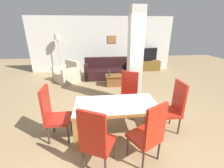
{
  "coord_description": "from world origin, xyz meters",
  "views": [
    {
      "loc": [
        -0.39,
        -2.69,
        2.19
      ],
      "look_at": [
        0.0,
        0.73,
        0.88
      ],
      "focal_mm": 24.0,
      "sensor_mm": 36.0,
      "label": 1
    }
  ],
  "objects_px": {
    "coffee_table": "(114,80)",
    "tv_screen": "(148,55)",
    "dining_chair_near_right": "(149,133)",
    "tv_stand": "(147,66)",
    "dining_chair_far_right": "(128,93)",
    "bottle": "(110,74)",
    "floor_lamp": "(58,41)",
    "dining_chair_head_right": "(173,106)",
    "dining_chair_head_left": "(53,113)",
    "dining_table": "(116,110)",
    "armchair": "(68,74)",
    "dining_chair_near_left": "(96,139)",
    "sofa": "(108,71)"
  },
  "relations": [
    {
      "from": "coffee_table",
      "to": "tv_screen",
      "type": "height_order",
      "value": "tv_screen"
    },
    {
      "from": "dining_chair_near_right",
      "to": "tv_stand",
      "type": "height_order",
      "value": "dining_chair_near_right"
    },
    {
      "from": "dining_chair_far_right",
      "to": "bottle",
      "type": "relative_size",
      "value": 4.6
    },
    {
      "from": "dining_chair_near_right",
      "to": "tv_stand",
      "type": "bearing_deg",
      "value": 42.55
    },
    {
      "from": "dining_chair_far_right",
      "to": "floor_lamp",
      "type": "bearing_deg",
      "value": -29.17
    },
    {
      "from": "dining_chair_head_right",
      "to": "tv_stand",
      "type": "height_order",
      "value": "dining_chair_head_right"
    },
    {
      "from": "bottle",
      "to": "tv_stand",
      "type": "xyz_separation_m",
      "value": [
        2.25,
        2.12,
        -0.26
      ]
    },
    {
      "from": "coffee_table",
      "to": "bottle",
      "type": "height_order",
      "value": "bottle"
    },
    {
      "from": "dining_chair_head_left",
      "to": "dining_chair_far_right",
      "type": "bearing_deg",
      "value": 114.97
    },
    {
      "from": "dining_chair_near_right",
      "to": "dining_chair_far_right",
      "type": "xyz_separation_m",
      "value": [
        0.0,
        1.58,
        0.0
      ]
    },
    {
      "from": "dining_chair_near_right",
      "to": "dining_chair_far_right",
      "type": "bearing_deg",
      "value": 61.56
    },
    {
      "from": "dining_table",
      "to": "dining_chair_near_right",
      "type": "relative_size",
      "value": 1.5
    },
    {
      "from": "dining_table",
      "to": "tv_screen",
      "type": "height_order",
      "value": "tv_screen"
    },
    {
      "from": "bottle",
      "to": "floor_lamp",
      "type": "distance_m",
      "value": 3.19
    },
    {
      "from": "dining_chair_near_right",
      "to": "floor_lamp",
      "type": "xyz_separation_m",
      "value": [
        -2.52,
        5.57,
        0.97
      ]
    },
    {
      "from": "tv_screen",
      "to": "dining_chair_far_right",
      "type": "bearing_deg",
      "value": 53.51
    },
    {
      "from": "dining_chair_head_right",
      "to": "floor_lamp",
      "type": "distance_m",
      "value": 5.91
    },
    {
      "from": "coffee_table",
      "to": "tv_stand",
      "type": "distance_m",
      "value": 2.89
    },
    {
      "from": "dining_chair_near_right",
      "to": "floor_lamp",
      "type": "relative_size",
      "value": 0.61
    },
    {
      "from": "dining_chair_near_right",
      "to": "dining_chair_head_left",
      "type": "bearing_deg",
      "value": 126.51
    },
    {
      "from": "armchair",
      "to": "dining_chair_far_right",
      "type": "bearing_deg",
      "value": 174.32
    },
    {
      "from": "dining_chair_near_right",
      "to": "coffee_table",
      "type": "relative_size",
      "value": 1.75
    },
    {
      "from": "dining_table",
      "to": "dining_chair_near_left",
      "type": "bearing_deg",
      "value": -116.64
    },
    {
      "from": "dining_chair_near_left",
      "to": "tv_stand",
      "type": "xyz_separation_m",
      "value": [
        2.81,
        5.72,
        -0.33
      ]
    },
    {
      "from": "dining_chair_head_right",
      "to": "dining_chair_far_right",
      "type": "distance_m",
      "value": 1.14
    },
    {
      "from": "dining_chair_far_right",
      "to": "tv_stand",
      "type": "relative_size",
      "value": 0.89
    },
    {
      "from": "dining_chair_near_left",
      "to": "bottle",
      "type": "bearing_deg",
      "value": 107.77
    },
    {
      "from": "dining_chair_near_left",
      "to": "dining_chair_far_right",
      "type": "bearing_deg",
      "value": 89.08
    },
    {
      "from": "dining_chair_head_right",
      "to": "dining_chair_far_right",
      "type": "xyz_separation_m",
      "value": [
        -0.82,
        0.79,
        0.0
      ]
    },
    {
      "from": "tv_screen",
      "to": "coffee_table",
      "type": "bearing_deg",
      "value": 33.18
    },
    {
      "from": "bottle",
      "to": "tv_screen",
      "type": "xyz_separation_m",
      "value": [
        2.25,
        2.12,
        0.33
      ]
    },
    {
      "from": "coffee_table",
      "to": "tv_screen",
      "type": "distance_m",
      "value": 2.96
    },
    {
      "from": "dining_chair_head_left",
      "to": "armchair",
      "type": "xyz_separation_m",
      "value": [
        -0.31,
        3.61,
        -0.3
      ]
    },
    {
      "from": "bottle",
      "to": "coffee_table",
      "type": "bearing_deg",
      "value": 33.09
    },
    {
      "from": "dining_chair_far_right",
      "to": "tv_screen",
      "type": "distance_m",
      "value": 4.53
    },
    {
      "from": "dining_chair_head_left",
      "to": "floor_lamp",
      "type": "distance_m",
      "value": 4.94
    },
    {
      "from": "tv_stand",
      "to": "floor_lamp",
      "type": "relative_size",
      "value": 0.68
    },
    {
      "from": "dining_chair_near_right",
      "to": "coffee_table",
      "type": "xyz_separation_m",
      "value": [
        -0.12,
        3.65,
        -0.37
      ]
    },
    {
      "from": "sofa",
      "to": "dining_table",
      "type": "bearing_deg",
      "value": 87.35
    },
    {
      "from": "dining_chair_near_left",
      "to": "floor_lamp",
      "type": "distance_m",
      "value": 5.95
    },
    {
      "from": "dining_chair_head_left",
      "to": "floor_lamp",
      "type": "relative_size",
      "value": 0.61
    },
    {
      "from": "dining_chair_near_left",
      "to": "coffee_table",
      "type": "distance_m",
      "value": 3.8
    },
    {
      "from": "tv_screen",
      "to": "floor_lamp",
      "type": "distance_m",
      "value": 4.53
    },
    {
      "from": "coffee_table",
      "to": "tv_stand",
      "type": "bearing_deg",
      "value": 44.12
    },
    {
      "from": "dining_chair_near_left",
      "to": "tv_stand",
      "type": "relative_size",
      "value": 0.89
    },
    {
      "from": "dining_table",
      "to": "dining_chair_head_right",
      "type": "height_order",
      "value": "dining_chair_head_right"
    },
    {
      "from": "coffee_table",
      "to": "sofa",
      "type": "bearing_deg",
      "value": 97.07
    },
    {
      "from": "dining_chair_near_right",
      "to": "armchair",
      "type": "bearing_deg",
      "value": 86.11
    },
    {
      "from": "dining_chair_far_right",
      "to": "dining_table",
      "type": "bearing_deg",
      "value": 90.0
    },
    {
      "from": "dining_table",
      "to": "dining_chair_near_left",
      "type": "height_order",
      "value": "dining_chair_near_left"
    }
  ]
}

